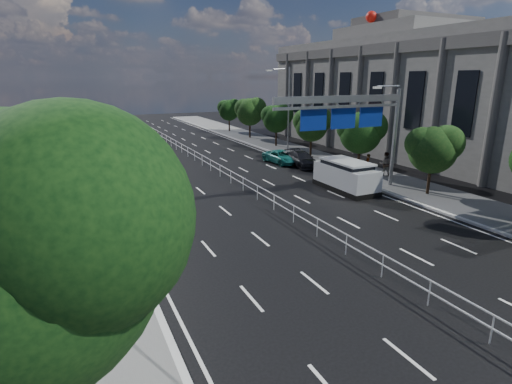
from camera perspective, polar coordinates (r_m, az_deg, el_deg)
ground at (r=18.27m, az=15.77°, el=-10.51°), size 160.00×160.00×0.00m
sidewalk_near at (r=14.46m, az=-23.72°, el=-18.68°), size 5.00×140.00×0.14m
kerb_near at (r=14.61m, az=-13.48°, el=-17.25°), size 0.25×140.00×0.15m
kerb_far at (r=24.78m, az=31.82°, el=-5.09°), size 0.25×140.00×0.15m
median_fence at (r=37.10m, az=-7.38°, el=4.34°), size 0.05×85.00×1.02m
hedge_near at (r=18.85m, az=-30.01°, el=-10.13°), size 1.00×36.00×0.44m
toilet_sign at (r=13.11m, az=-22.74°, el=-7.92°), size 1.62×0.18×4.34m
overhead_gantry at (r=28.55m, az=13.76°, el=10.84°), size 10.24×0.38×7.45m
streetlight_far at (r=43.89m, az=4.34°, el=12.41°), size 2.78×2.40×9.00m
civic_hall at (r=48.78m, az=20.83°, el=13.05°), size 14.40×36.00×14.35m
near_tree_big at (r=8.10m, az=-30.93°, el=-6.00°), size 5.72×5.33×7.71m
near_tree_back at (r=30.26m, az=-26.99°, el=7.94°), size 4.84×4.51×6.69m
far_tree_c at (r=29.75m, az=24.04°, el=5.87°), size 3.52×3.28×4.94m
far_tree_d at (r=35.00m, az=14.82°, el=8.50°), size 3.85×3.59×5.34m
far_tree_e at (r=41.00m, az=8.02°, el=9.72°), size 3.63×3.38×5.13m
far_tree_f at (r=47.42m, az=2.98°, el=10.62°), size 3.52×3.28×5.02m
far_tree_g at (r=54.10m, az=-0.84°, el=11.60°), size 3.96×3.69×5.45m
far_tree_h at (r=61.00m, az=-3.84°, el=11.76°), size 3.41×3.18×4.91m
white_minivan at (r=44.33m, az=-15.72°, el=6.46°), size 2.68×5.05×2.10m
red_bus at (r=60.67m, az=-22.07°, el=9.16°), size 4.18×12.33×3.61m
near_car_silver at (r=42.80m, az=-18.08°, el=5.60°), size 2.30×4.77×1.57m
near_car_dark at (r=68.99m, az=-19.95°, el=9.08°), size 1.62×4.34×1.42m
silver_minivan at (r=29.86m, az=12.73°, el=2.30°), size 2.27×5.30×2.20m
parked_car_teal at (r=38.56m, az=3.66°, el=5.02°), size 2.46×4.59×1.23m
parked_car_dark at (r=37.39m, az=6.55°, el=4.69°), size 2.37×4.79×1.34m
pedestrian_a at (r=34.78m, az=15.61°, el=3.87°), size 0.74×0.67×1.69m
pedestrian_b at (r=34.55m, az=17.98°, el=3.83°), size 1.21×1.19×1.97m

